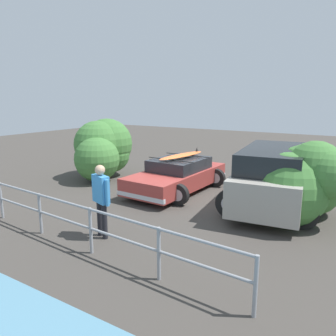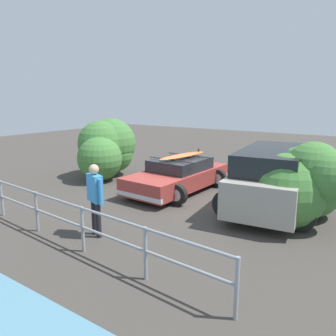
{
  "view_description": "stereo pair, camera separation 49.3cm",
  "coord_description": "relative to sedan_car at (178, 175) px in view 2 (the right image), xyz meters",
  "views": [
    {
      "loc": [
        -5.39,
        9.83,
        3.29
      ],
      "look_at": [
        0.3,
        0.59,
        0.95
      ],
      "focal_mm": 35.0,
      "sensor_mm": 36.0,
      "label": 1
    },
    {
      "loc": [
        -5.8,
        9.56,
        3.29
      ],
      "look_at": [
        0.3,
        0.59,
        0.95
      ],
      "focal_mm": 35.0,
      "sensor_mm": 36.0,
      "label": 2
    }
  ],
  "objects": [
    {
      "name": "person_bystander",
      "position": [
        -0.48,
        4.43,
        0.49
      ],
      "size": [
        0.66,
        0.36,
        1.77
      ],
      "color": "black",
      "rests_on": "ground"
    },
    {
      "name": "ground_plane",
      "position": [
        -0.3,
        0.06,
        -0.58
      ],
      "size": [
        44.0,
        44.0,
        0.02
      ],
      "primitive_type": "cube",
      "color": "#423D38",
      "rests_on": "ground"
    },
    {
      "name": "bush_near_left",
      "position": [
        3.72,
        -0.22,
        0.67
      ],
      "size": [
        2.51,
        3.06,
        2.43
      ],
      "color": "#4C3828",
      "rests_on": "ground"
    },
    {
      "name": "sedan_car",
      "position": [
        0.0,
        0.0,
        0.0
      ],
      "size": [
        2.63,
        4.35,
        1.44
      ],
      "color": "#9E3833",
      "rests_on": "ground"
    },
    {
      "name": "bush_near_right",
      "position": [
        -4.37,
        0.57,
        0.51
      ],
      "size": [
        2.49,
        3.1,
        2.29
      ],
      "color": "#4C3828",
      "rests_on": "ground"
    },
    {
      "name": "suv_car",
      "position": [
        -3.39,
        0.16,
        0.39
      ],
      "size": [
        2.98,
        4.66,
        1.85
      ],
      "color": "#9E998E",
      "rests_on": "ground"
    },
    {
      "name": "railing_fence",
      "position": [
        -0.86,
        5.18,
        0.11
      ],
      "size": [
        7.33,
        0.56,
        1.03
      ],
      "color": "gray",
      "rests_on": "ground"
    }
  ]
}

